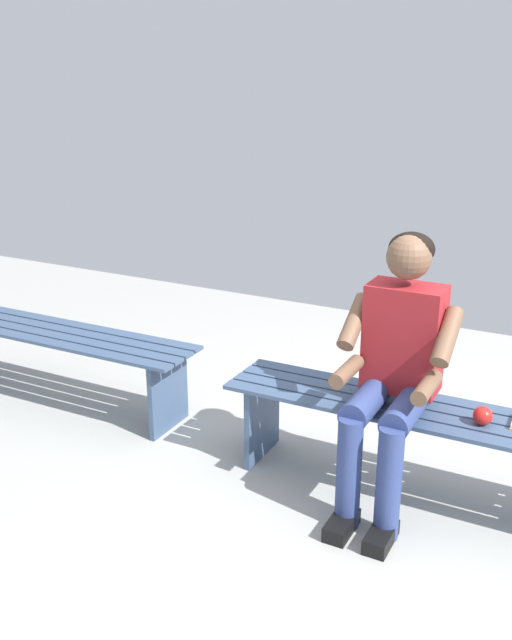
# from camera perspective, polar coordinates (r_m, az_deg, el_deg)

# --- Properties ---
(ground_plane) EXTENTS (10.00, 7.00, 0.04)m
(ground_plane) POSITION_cam_1_polar(r_m,az_deg,el_deg) (3.27, -12.92, -17.39)
(ground_plane) COLOR #9E9E99
(bench_near) EXTENTS (1.90, 0.42, 0.46)m
(bench_near) POSITION_cam_1_polar(r_m,az_deg,el_deg) (3.38, 13.27, -8.63)
(bench_near) COLOR #384C6B
(bench_near) RESTS_ON ground
(bench_far) EXTENTS (1.88, 0.42, 0.46)m
(bench_far) POSITION_cam_1_polar(r_m,az_deg,el_deg) (4.42, -16.06, -2.09)
(bench_far) COLOR #384C6B
(bench_far) RESTS_ON ground
(person_seated) EXTENTS (0.50, 0.69, 1.26)m
(person_seated) POSITION_cam_1_polar(r_m,az_deg,el_deg) (3.17, 11.19, -3.52)
(person_seated) COLOR maroon
(person_seated) RESTS_ON ground
(apple) EXTENTS (0.08, 0.08, 0.08)m
(apple) POSITION_cam_1_polar(r_m,az_deg,el_deg) (3.24, 17.95, -7.41)
(apple) COLOR red
(apple) RESTS_ON bench_near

